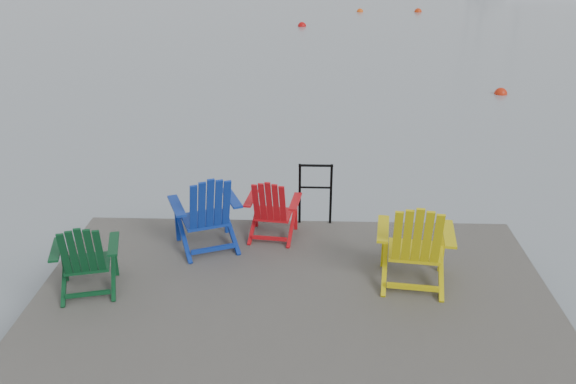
{
  "coord_description": "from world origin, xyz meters",
  "views": [
    {
      "loc": [
        0.15,
        -5.39,
        4.45
      ],
      "look_at": [
        -0.15,
        2.73,
        0.85
      ],
      "focal_mm": 38.0,
      "sensor_mm": 36.0,
      "label": 1
    }
  ],
  "objects_px": {
    "buoy_b": "(302,26)",
    "handrail": "(315,188)",
    "chair_green": "(85,256)",
    "chair_blue": "(207,211)",
    "buoy_a": "(501,94)",
    "buoy_d": "(360,12)",
    "chair_yellow": "(415,242)",
    "buoy_c": "(418,12)",
    "chair_red": "(272,207)"
  },
  "relations": [
    {
      "from": "chair_red",
      "to": "buoy_b",
      "type": "xyz_separation_m",
      "value": [
        0.08,
        21.98,
        -0.95
      ]
    },
    {
      "from": "chair_blue",
      "to": "chair_red",
      "type": "distance_m",
      "value": 0.89
    },
    {
      "from": "chair_red",
      "to": "handrail",
      "type": "bearing_deg",
      "value": 45.67
    },
    {
      "from": "handrail",
      "to": "buoy_a",
      "type": "bearing_deg",
      "value": 60.2
    },
    {
      "from": "chair_blue",
      "to": "buoy_b",
      "type": "xyz_separation_m",
      "value": [
        0.9,
        22.31,
        -1.04
      ]
    },
    {
      "from": "chair_blue",
      "to": "buoy_c",
      "type": "bearing_deg",
      "value": 53.24
    },
    {
      "from": "handrail",
      "to": "buoy_d",
      "type": "height_order",
      "value": "handrail"
    },
    {
      "from": "handrail",
      "to": "chair_green",
      "type": "distance_m",
      "value": 3.24
    },
    {
      "from": "handrail",
      "to": "chair_blue",
      "type": "xyz_separation_m",
      "value": [
        -1.41,
        -0.79,
        0.0
      ]
    },
    {
      "from": "buoy_c",
      "to": "buoy_b",
      "type": "bearing_deg",
      "value": -140.03
    },
    {
      "from": "chair_green",
      "to": "buoy_a",
      "type": "distance_m",
      "value": 13.77
    },
    {
      "from": "chair_blue",
      "to": "chair_red",
      "type": "bearing_deg",
      "value": -0.55
    },
    {
      "from": "chair_yellow",
      "to": "buoy_c",
      "type": "bearing_deg",
      "value": 88.14
    },
    {
      "from": "chair_blue",
      "to": "buoy_a",
      "type": "distance_m",
      "value": 12.18
    },
    {
      "from": "buoy_c",
      "to": "chair_yellow",
      "type": "bearing_deg",
      "value": -99.23
    },
    {
      "from": "buoy_a",
      "to": "buoy_c",
      "type": "bearing_deg",
      "value": 88.59
    },
    {
      "from": "chair_blue",
      "to": "chair_red",
      "type": "relative_size",
      "value": 1.2
    },
    {
      "from": "chair_yellow",
      "to": "buoy_c",
      "type": "xyz_separation_m",
      "value": [
        4.61,
        28.35,
        -1.06
      ]
    },
    {
      "from": "chair_blue",
      "to": "buoy_b",
      "type": "height_order",
      "value": "chair_blue"
    },
    {
      "from": "chair_green",
      "to": "chair_yellow",
      "type": "bearing_deg",
      "value": -9.9
    },
    {
      "from": "chair_blue",
      "to": "buoy_c",
      "type": "distance_m",
      "value": 28.49
    },
    {
      "from": "handrail",
      "to": "chair_green",
      "type": "relative_size",
      "value": 0.96
    },
    {
      "from": "handrail",
      "to": "chair_green",
      "type": "height_order",
      "value": "chair_green"
    },
    {
      "from": "chair_red",
      "to": "chair_yellow",
      "type": "height_order",
      "value": "chair_yellow"
    },
    {
      "from": "buoy_d",
      "to": "buoy_b",
      "type": "bearing_deg",
      "value": -120.63
    },
    {
      "from": "chair_green",
      "to": "chair_blue",
      "type": "relative_size",
      "value": 0.87
    },
    {
      "from": "buoy_b",
      "to": "buoy_c",
      "type": "distance_m",
      "value": 8.17
    },
    {
      "from": "chair_green",
      "to": "buoy_b",
      "type": "xyz_separation_m",
      "value": [
        2.13,
        23.39,
        -0.97
      ]
    },
    {
      "from": "buoy_c",
      "to": "buoy_d",
      "type": "xyz_separation_m",
      "value": [
        -3.16,
        -0.01,
        0.0
      ]
    },
    {
      "from": "chair_yellow",
      "to": "chair_blue",
      "type": "bearing_deg",
      "value": 170.13
    },
    {
      "from": "buoy_b",
      "to": "chair_red",
      "type": "bearing_deg",
      "value": -90.22
    },
    {
      "from": "chair_green",
      "to": "buoy_a",
      "type": "relative_size",
      "value": 2.58
    },
    {
      "from": "buoy_b",
      "to": "buoy_c",
      "type": "xyz_separation_m",
      "value": [
        6.26,
        5.25,
        0.0
      ]
    },
    {
      "from": "buoy_b",
      "to": "buoy_c",
      "type": "bearing_deg",
      "value": 39.97
    },
    {
      "from": "chair_blue",
      "to": "buoy_a",
      "type": "xyz_separation_m",
      "value": [
        6.74,
        10.1,
        -1.04
      ]
    },
    {
      "from": "buoy_b",
      "to": "handrail",
      "type": "bearing_deg",
      "value": -88.66
    },
    {
      "from": "chair_yellow",
      "to": "buoy_a",
      "type": "height_order",
      "value": "chair_yellow"
    },
    {
      "from": "buoy_a",
      "to": "buoy_d",
      "type": "bearing_deg",
      "value": 98.9
    },
    {
      "from": "chair_red",
      "to": "chair_blue",
      "type": "bearing_deg",
      "value": -151.27
    },
    {
      "from": "chair_green",
      "to": "chair_blue",
      "type": "bearing_deg",
      "value": 27.16
    },
    {
      "from": "chair_blue",
      "to": "chair_yellow",
      "type": "xyz_separation_m",
      "value": [
        2.56,
        -0.79,
        0.02
      ]
    },
    {
      "from": "chair_red",
      "to": "chair_yellow",
      "type": "distance_m",
      "value": 2.07
    },
    {
      "from": "handrail",
      "to": "buoy_c",
      "type": "height_order",
      "value": "handrail"
    },
    {
      "from": "handrail",
      "to": "chair_yellow",
      "type": "height_order",
      "value": "chair_yellow"
    },
    {
      "from": "buoy_a",
      "to": "chair_blue",
      "type": "bearing_deg",
      "value": -123.7
    },
    {
      "from": "chair_green",
      "to": "buoy_c",
      "type": "bearing_deg",
      "value": 59.32
    },
    {
      "from": "chair_red",
      "to": "buoy_d",
      "type": "xyz_separation_m",
      "value": [
        3.18,
        27.22,
        -0.95
      ]
    },
    {
      "from": "chair_green",
      "to": "chair_red",
      "type": "height_order",
      "value": "chair_green"
    },
    {
      "from": "buoy_c",
      "to": "handrail",
      "type": "bearing_deg",
      "value": -102.14
    },
    {
      "from": "buoy_c",
      "to": "buoy_d",
      "type": "height_order",
      "value": "buoy_c"
    }
  ]
}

